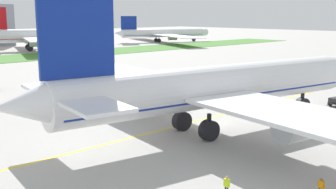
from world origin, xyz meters
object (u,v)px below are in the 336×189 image
(airliner_foreground, at_px, (213,88))
(ground_crew_wingwalker_port, at_px, (227,184))
(parked_airliner_far_right, at_px, (34,36))
(parked_airliner_far_outer, at_px, (162,33))
(ground_crew_marshaller_front, at_px, (321,186))

(airliner_foreground, xyz_separation_m, ground_crew_wingwalker_port, (-13.49, -12.99, -4.32))
(parked_airliner_far_right, bearing_deg, ground_crew_wingwalker_port, -111.10)
(parked_airliner_far_right, bearing_deg, parked_airliner_far_outer, 1.97)
(parked_airliner_far_outer, bearing_deg, airliner_foreground, -130.98)
(parked_airliner_far_outer, bearing_deg, parked_airliner_far_right, -178.03)
(ground_crew_wingwalker_port, height_order, parked_airliner_far_outer, parked_airliner_far_outer)
(parked_airliner_far_right, bearing_deg, airliner_foreground, -107.57)
(ground_crew_marshaller_front, bearing_deg, airliner_foreground, 65.30)
(parked_airliner_far_right, xyz_separation_m, parked_airliner_far_outer, (69.53, 2.39, -1.17))
(ground_crew_wingwalker_port, bearing_deg, ground_crew_marshaller_front, -44.74)
(ground_crew_wingwalker_port, relative_size, parked_airliner_far_outer, 0.02)
(ground_crew_wingwalker_port, bearing_deg, parked_airliner_far_right, 68.90)
(airliner_foreground, height_order, ground_crew_wingwalker_port, airliner_foreground)
(ground_crew_marshaller_front, relative_size, parked_airliner_far_outer, 0.02)
(airliner_foreground, relative_size, parked_airliner_far_outer, 1.00)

